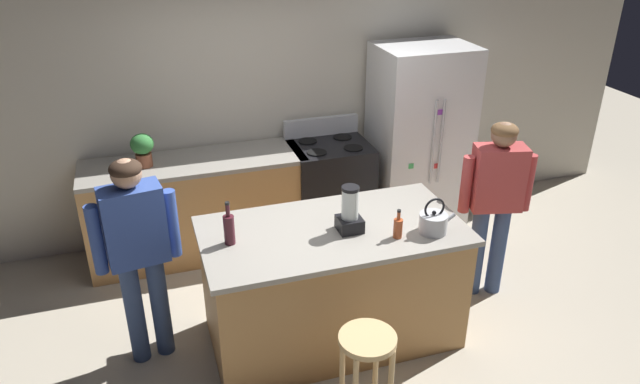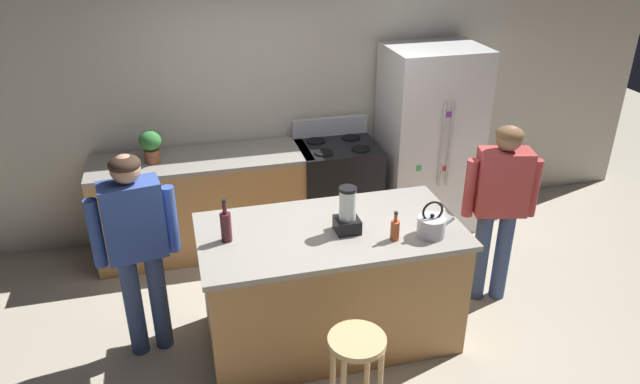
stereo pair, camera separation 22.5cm
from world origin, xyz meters
name	(u,v)px [view 1 (the left image)]	position (x,y,z in m)	size (l,w,h in m)	color
ground_plane	(332,334)	(0.00, 0.00, 0.00)	(14.00, 14.00, 0.00)	#B2A893
back_wall	(268,97)	(0.00, 1.95, 1.35)	(8.00, 0.10, 2.70)	beige
kitchen_island	(332,283)	(0.00, 0.00, 0.48)	(1.89, 0.98, 0.96)	#B7844C
back_counter_run	(198,207)	(-0.80, 1.55, 0.48)	(2.00, 0.64, 0.96)	#B7844C
refrigerator	(419,138)	(1.42, 1.50, 0.92)	(0.90, 0.73, 1.85)	silver
stove_range	(330,189)	(0.49, 1.52, 0.49)	(0.76, 0.65, 1.14)	black
person_by_island_left	(137,244)	(-1.34, 0.20, 0.96)	(0.60, 0.28, 1.59)	#384C7A
person_by_sink_right	(495,194)	(1.44, 0.15, 0.94)	(0.59, 0.31, 1.55)	#384C7A
bar_stool	(367,357)	(-0.07, -0.87, 0.53)	(0.36, 0.36, 0.69)	tan
potted_plant	(143,148)	(-1.22, 1.55, 1.13)	(0.20, 0.20, 0.30)	brown
blender_appliance	(350,212)	(0.11, -0.06, 1.10)	(0.17, 0.17, 0.34)	black
bottle_wine	(229,228)	(-0.73, 0.02, 1.07)	(0.08, 0.08, 0.32)	#471923
bottle_cooking_sauce	(398,227)	(0.39, -0.25, 1.03)	(0.06, 0.06, 0.22)	#B24C26
tea_kettle	(433,222)	(0.66, -0.26, 1.03)	(0.28, 0.20, 0.27)	#B7BABF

